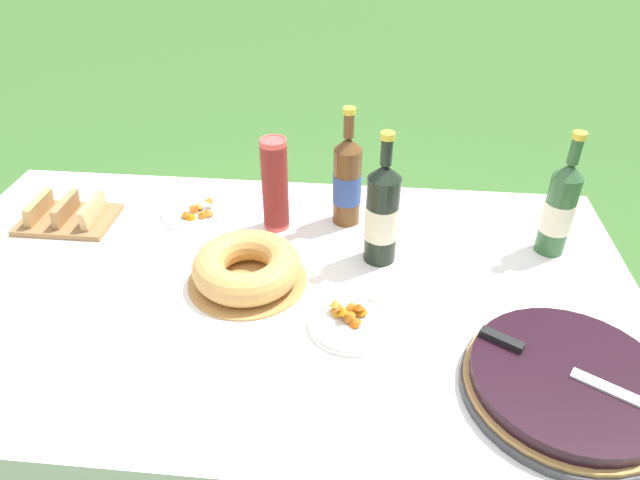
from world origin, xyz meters
TOP-DOWN VIEW (x-y plane):
  - ground_plane at (0.00, 0.00)m, footprint 16.00×16.00m
  - garden_table at (0.00, 0.00)m, footprint 1.80×1.04m
  - tablecloth at (0.00, 0.00)m, footprint 1.81×1.05m
  - berry_tart at (0.64, -0.28)m, footprint 0.41×0.41m
  - serving_knife at (0.61, -0.26)m, footprint 0.33×0.21m
  - bundt_cake at (-0.05, 0.01)m, footprint 0.29×0.29m
  - cup_stack at (-0.02, 0.27)m, footprint 0.07×0.07m
  - cider_bottle_green at (0.72, 0.22)m, footprint 0.08×0.08m
  - cider_bottle_amber at (0.17, 0.32)m, footprint 0.08×0.08m
  - juice_bottle_red at (0.27, 0.14)m, footprint 0.09×0.09m
  - snack_plate_near at (0.21, -0.12)m, footprint 0.20×0.20m
  - snack_plate_left at (-0.27, 0.30)m, footprint 0.19×0.19m
  - bread_board at (-0.62, 0.23)m, footprint 0.26×0.18m

SIDE VIEW (x-z plane):
  - ground_plane at x=0.00m, z-range 0.00..0.00m
  - garden_table at x=0.00m, z-range 0.30..1.02m
  - tablecloth at x=0.00m, z-range 0.66..0.76m
  - snack_plate_left at x=-0.27m, z-range 0.71..0.76m
  - snack_plate_near at x=0.21m, z-range 0.71..0.76m
  - bread_board at x=-0.62m, z-range 0.71..0.78m
  - berry_tart at x=0.64m, z-range 0.72..0.78m
  - bundt_cake at x=-0.05m, z-range 0.72..0.81m
  - serving_knife at x=0.61m, z-range 0.78..0.79m
  - cider_bottle_green at x=0.72m, z-range 0.68..1.02m
  - cider_bottle_amber at x=0.17m, z-range 0.68..1.02m
  - cup_stack at x=-0.02m, z-range 0.72..0.99m
  - juice_bottle_red at x=0.27m, z-range 0.68..1.04m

